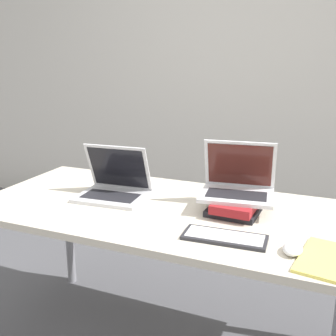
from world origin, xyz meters
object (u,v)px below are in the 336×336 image
Objects in this scene: laptop_on_books at (238,185)px; wireless_keyboard at (225,237)px; book_stack at (237,205)px; laptop_left at (114,187)px; mouse at (293,249)px; notepad at (331,260)px.

laptop_on_books reaches higher than wireless_keyboard.
wireless_keyboard is at bearing -85.95° from book_stack.
laptop_on_books is (0.57, 0.07, 0.06)m from laptop_left.
laptop_on_books reaches higher than laptop_left.
mouse is at bearing -4.60° from wireless_keyboard.
notepad is (0.36, -0.03, -0.00)m from wireless_keyboard.
book_stack is at bearing 94.05° from wireless_keyboard.
wireless_keyboard is (0.60, -0.25, -0.04)m from laptop_left.
book_stack reaches higher than mouse.
mouse is at bearing 174.31° from notepad.
laptop_on_books is 1.12× the size of notepad.
book_stack is 0.09m from laptop_on_books.
book_stack is 0.28m from wireless_keyboard.
mouse is at bearing -17.68° from laptop_left.
book_stack reaches higher than wireless_keyboard.
laptop_left is 0.88m from mouse.
laptop_left is 1.10× the size of notepad.
notepad is (0.95, -0.28, -0.04)m from laptop_left.
laptop_left is at bearing 157.53° from wireless_keyboard.
book_stack is 2.98× the size of mouse.
wireless_keyboard is (0.02, -0.28, -0.02)m from book_stack.
mouse reaches higher than wireless_keyboard.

